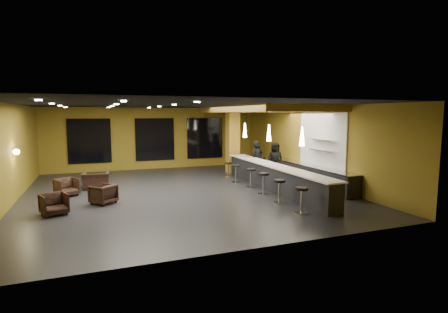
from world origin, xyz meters
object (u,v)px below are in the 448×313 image
object	(u,v)px
armchair_c	(67,187)
bar_stool_0	(302,197)
staff_c	(275,159)
armchair_b	(103,194)
bar_stool_3	(251,175)
pendant_0	(302,136)
armchair_a	(54,204)
bar_stool_2	(264,181)
bar_stool_4	(236,171)
bar_stool_1	(279,188)
armchair_d	(96,180)
bar_stool_5	(228,168)
bar_counter	(274,178)
staff_a	(257,160)
column	(233,140)
pendant_2	(245,130)
pendant_1	(269,133)
staff_b	(258,160)
prep_counter	(308,175)

from	to	relation	value
armchair_c	bar_stool_0	bearing A→B (deg)	-62.97
staff_c	armchair_b	size ratio (longest dim) A/B	2.28
armchair_b	bar_stool_3	distance (m)	6.04
pendant_0	armchair_a	bearing A→B (deg)	171.58
bar_stool_2	staff_c	bearing A→B (deg)	55.10
armchair_b	bar_stool_4	distance (m)	6.13
pendant_0	bar_stool_1	xyz separation A→B (m)	(-0.87, 0.01, -1.81)
armchair_d	bar_stool_0	xyz separation A→B (m)	(6.07, -6.27, 0.19)
bar_stool_5	bar_counter	bearing A→B (deg)	-78.39
bar_stool_2	staff_a	bearing A→B (deg)	68.31
bar_stool_4	column	bearing A→B (deg)	71.35
pendant_2	armchair_d	world-z (taller)	pendant_2
column	bar_counter	bearing A→B (deg)	-90.00
pendant_0	armchair_a	world-z (taller)	pendant_0
staff_c	bar_stool_1	distance (m)	5.42
bar_counter	staff_a	distance (m)	2.71
bar_counter	pendant_2	size ratio (longest dim) A/B	11.43
armchair_b	bar_stool_2	world-z (taller)	bar_stool_2
staff_c	bar_stool_4	bearing A→B (deg)	-151.37
pendant_1	staff_c	world-z (taller)	pendant_1
pendant_2	bar_stool_3	xyz separation A→B (m)	(-0.70, -2.24, -1.82)
armchair_d	bar_stool_5	world-z (taller)	bar_stool_5
bar_counter	bar_stool_5	xyz separation A→B (m)	(-0.70, 3.43, -0.03)
staff_b	bar_stool_2	xyz separation A→B (m)	(-1.63, -3.84, -0.26)
bar_stool_0	staff_c	bearing A→B (deg)	68.39
prep_counter	bar_stool_4	size ratio (longest dim) A/B	7.23
staff_b	bar_stool_0	xyz separation A→B (m)	(-1.70, -6.61, -0.27)
armchair_b	bar_counter	bearing A→B (deg)	137.41
bar_stool_1	prep_counter	bearing A→B (deg)	40.92
bar_stool_1	armchair_c	bearing A→B (deg)	151.74
pendant_0	bar_stool_5	xyz separation A→B (m)	(-0.70, 5.43, -1.88)
pendant_1	staff_b	size ratio (longest dim) A/B	0.43
staff_b	pendant_1	bearing A→B (deg)	-95.23
prep_counter	bar_stool_4	distance (m)	3.25
armchair_a	armchair_b	distance (m)	1.73
column	armchair_c	xyz separation A→B (m)	(-7.98, -2.76, -1.41)
staff_c	armchair_c	size ratio (longest dim) A/B	2.28
bar_stool_1	bar_stool_4	world-z (taller)	bar_stool_1
staff_a	staff_b	bearing A→B (deg)	44.38
prep_counter	bar_stool_3	xyz separation A→B (m)	(-2.70, 0.26, 0.10)
staff_a	armchair_c	world-z (taller)	staff_a
prep_counter	staff_a	distance (m)	2.65
bar_counter	pendant_1	size ratio (longest dim) A/B	11.43
column	bar_stool_2	size ratio (longest dim) A/B	4.08
staff_b	armchair_a	size ratio (longest dim) A/B	2.17
column	bar_stool_0	xyz separation A→B (m)	(-0.85, -7.97, -1.21)
bar_stool_4	armchair_d	bearing A→B (deg)	171.51
bar_counter	column	xyz separation A→B (m)	(0.00, 4.60, 1.25)
pendant_1	armchair_a	distance (m)	8.52
staff_a	bar_stool_2	xyz separation A→B (m)	(-1.28, -3.23, -0.38)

